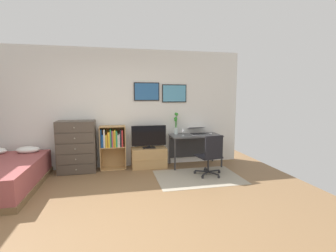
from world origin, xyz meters
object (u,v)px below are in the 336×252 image
Objects in this scene: desk at (194,140)px; laptop at (198,131)px; dresser at (77,147)px; wine_glass at (183,130)px; bamboo_vase at (176,123)px; office_chair at (211,154)px; tv_stand at (149,158)px; computer_mouse at (211,134)px; television at (149,137)px; bookshelf at (112,143)px.

laptop is (0.10, 0.04, 0.20)m from desk.
dresser is 2.35m from wine_glass.
office_chair is at bearing -63.26° from bamboo_vase.
laptop is (1.18, 0.03, 0.58)m from tv_stand.
dresser is 1.41× the size of tv_stand.
computer_mouse is at bearing -15.86° from desk.
tv_stand is 1.01m from wine_glass.
television is at bearing 168.14° from wine_glass.
bamboo_vase is (0.66, 0.12, 0.29)m from television.
television reaches higher than office_chair.
dresser is 2.85m from office_chair.
bookshelf is at bearing 177.02° from tv_stand.
dresser reaches higher than bookshelf.
television reaches higher than computer_mouse.
dresser reaches higher than tv_stand.
dresser is 2.57× the size of laptop.
desk is 2.69× the size of laptop.
dresser is at bearing 179.73° from television.
computer_mouse is (2.27, -0.16, 0.15)m from bookshelf.
desk is at bearing -14.93° from bamboo_vase.
dresser is at bearing 179.96° from desk.
bookshelf is 2.01m from laptop.
bookshelf is 2.18m from office_chair.
tv_stand is 4.40× the size of wine_glass.
laptop is 0.48m from wine_glass.
laptop reaches higher than tv_stand.
office_chair is at bearing -111.73° from computer_mouse.
laptop is at bearing -0.46° from bookshelf.
tv_stand is 1.15m from desk.
tv_stand is 1.01× the size of television.
bamboo_vase reaches higher than wine_glass.
wine_glass is at bearing -154.61° from laptop.
dresser reaches higher than laptop.
laptop is at bearing 151.57° from computer_mouse.
bamboo_vase is at bearing 2.08° from bookshelf.
television is 4.38× the size of wine_glass.
dresser reaches higher than desk.
tv_stand is at bearing 0.55° from dresser.
tv_stand is at bearing 166.54° from wine_glass.
bookshelf is 0.84× the size of desk.
television is (0.82, -0.06, 0.11)m from bookshelf.
bamboo_vase is (0.66, 0.10, 0.77)m from tv_stand.
wine_glass is (0.76, -0.18, 0.65)m from tv_stand.
office_chair reaches higher than tv_stand.
laptop is (1.18, 0.05, 0.09)m from television.
desk is (1.09, -0.02, 0.37)m from tv_stand.
computer_mouse is (0.37, -0.11, 0.15)m from desk.
television is at bearing -179.71° from desk.
tv_stand is at bearing -171.75° from bamboo_vase.
computer_mouse is 0.58× the size of wine_glass.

